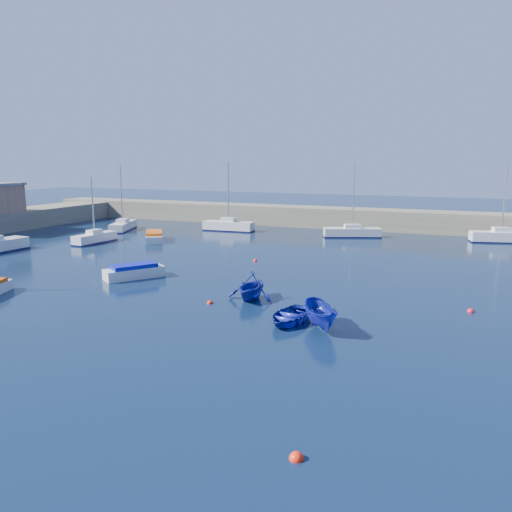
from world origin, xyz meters
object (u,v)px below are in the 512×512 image
at_px(sailboat_6, 352,232).
at_px(sailboat_5, 229,226).
at_px(motorboat_2, 154,236).
at_px(dinghy_right, 321,316).
at_px(dinghy_center, 289,316).
at_px(sailboat_7, 501,236).
at_px(motorboat_1, 134,271).
at_px(sailboat_4, 123,226).
at_px(sailboat_3, 95,238).
at_px(dinghy_left, 251,286).

bearing_deg(sailboat_6, sailboat_5, 71.43).
xyz_separation_m(motorboat_2, dinghy_right, (25.21, -21.66, 0.21)).
distance_m(dinghy_center, dinghy_right, 1.98).
relative_size(sailboat_7, motorboat_1, 1.85).
xyz_separation_m(sailboat_7, motorboat_2, (-35.79, -13.71, -0.16)).
xyz_separation_m(sailboat_4, dinghy_center, (31.83, -26.86, -0.20)).
height_order(motorboat_1, dinghy_center, motorboat_1).
relative_size(sailboat_6, motorboat_2, 1.63).
bearing_deg(motorboat_1, sailboat_3, 173.54).
height_order(sailboat_5, dinghy_center, sailboat_5).
height_order(motorboat_2, dinghy_center, motorboat_2).
bearing_deg(motorboat_2, dinghy_center, -76.07).
relative_size(sailboat_6, dinghy_right, 2.34).
bearing_deg(motorboat_2, sailboat_3, -176.68).
relative_size(motorboat_2, dinghy_right, 1.44).
bearing_deg(sailboat_6, dinghy_left, 157.53).
height_order(dinghy_left, dinghy_right, dinghy_left).
height_order(sailboat_4, sailboat_7, sailboat_7).
height_order(sailboat_7, dinghy_center, sailboat_7).
distance_m(sailboat_4, motorboat_2, 10.21).
xyz_separation_m(dinghy_center, dinghy_right, (1.91, -0.39, 0.32)).
xyz_separation_m(sailboat_6, dinghy_center, (3.38, -32.46, -0.21)).
distance_m(sailboat_5, motorboat_1, 26.53).
distance_m(sailboat_6, dinghy_left, 29.06).
height_order(sailboat_5, sailboat_7, sailboat_5).
xyz_separation_m(sailboat_3, sailboat_4, (-3.45, 9.43, 0.00)).
bearing_deg(dinghy_left, dinghy_right, -35.38).
xyz_separation_m(sailboat_4, dinghy_left, (28.05, -23.45, 0.32)).
distance_m(sailboat_4, dinghy_left, 36.56).
xyz_separation_m(sailboat_5, sailboat_7, (31.55, 3.36, -0.01)).
height_order(sailboat_4, dinghy_left, sailboat_4).
distance_m(sailboat_5, dinghy_right, 38.27).
height_order(sailboat_3, sailboat_6, sailboat_6).
bearing_deg(sailboat_4, motorboat_2, -53.56).
xyz_separation_m(dinghy_center, dinghy_left, (-3.79, 3.41, 0.52)).
distance_m(sailboat_6, sailboat_7, 16.07).
bearing_deg(sailboat_4, sailboat_6, -9.17).
relative_size(dinghy_center, dinghy_left, 1.08).
distance_m(sailboat_6, motorboat_1, 29.15).
xyz_separation_m(sailboat_3, dinghy_right, (30.29, -17.83, 0.13)).
relative_size(sailboat_4, sailboat_7, 0.98).
bearing_deg(dinghy_left, sailboat_6, 87.55).
distance_m(sailboat_5, dinghy_left, 32.07).
bearing_deg(dinghy_center, sailboat_5, 126.52).
distance_m(sailboat_5, motorboat_2, 11.19).
bearing_deg(dinghy_center, dinghy_left, 143.42).
relative_size(sailboat_3, sailboat_5, 0.83).
bearing_deg(sailboat_4, sailboat_5, 0.10).
xyz_separation_m(sailboat_4, motorboat_2, (8.54, -5.60, -0.09)).
relative_size(sailboat_5, motorboat_2, 1.64).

